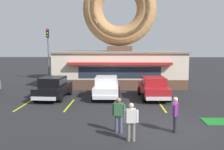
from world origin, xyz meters
name	(u,v)px	position (x,y,z in m)	size (l,w,h in m)	color
ground_plane	(168,130)	(0.00, 0.00, 0.00)	(160.00, 160.00, 0.00)	#232326
donut_shop_building	(120,47)	(-2.20, 13.94, 3.74)	(12.30, 6.75, 10.96)	brown
car_white	(106,86)	(-3.19, 7.60, 0.87)	(2.00, 4.57, 1.60)	silver
car_red	(153,87)	(0.29, 7.40, 0.87)	(2.07, 4.60, 1.60)	maroon
car_black	(53,87)	(-7.09, 7.23, 0.87)	(2.19, 4.66, 1.60)	black
pedestrian_blue_sweater_man	(119,113)	(-2.28, -0.36, 0.87)	(0.58, 0.32, 1.58)	#474C66
pedestrian_hooded_kid	(131,120)	(-1.78, -1.39, 0.87)	(0.60, 0.24, 1.58)	slate
pedestrian_leather_jacket_man	(175,113)	(0.24, -0.24, 0.88)	(0.31, 0.58, 1.60)	#232328
trash_bin	(43,84)	(-8.93, 10.84, 0.50)	(0.57, 0.57, 0.97)	#51565B
traffic_light_pole	(48,47)	(-10.11, 17.30, 3.71)	(0.28, 0.47, 5.80)	#595B60
parking_stripe_far_left	(24,105)	(-8.50, 5.00, 0.00)	(0.12, 3.60, 0.01)	yellow
parking_stripe_left	(69,105)	(-5.50, 5.00, 0.00)	(0.12, 3.60, 0.01)	yellow
parking_stripe_mid_left	(115,105)	(-2.50, 5.00, 0.00)	(0.12, 3.60, 0.01)	yellow
parking_stripe_centre	(161,106)	(0.50, 5.00, 0.00)	(0.12, 3.60, 0.01)	yellow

